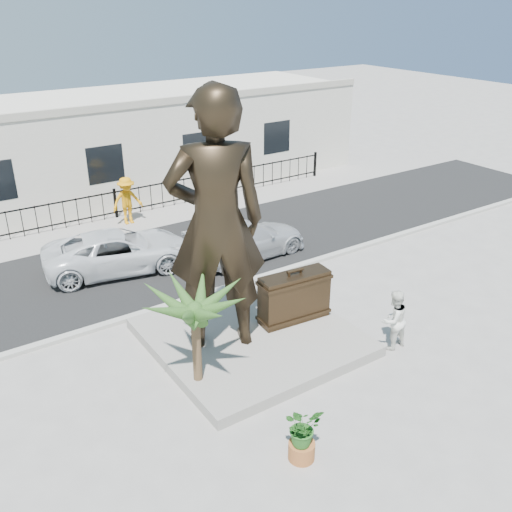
{
  "coord_description": "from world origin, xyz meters",
  "views": [
    {
      "loc": [
        -7.88,
        -9.72,
        8.81
      ],
      "look_at": [
        0.0,
        2.0,
        2.3
      ],
      "focal_mm": 40.0,
      "sensor_mm": 36.0,
      "label": 1
    }
  ],
  "objects_px": {
    "statue": "(216,223)",
    "tourist": "(393,320)",
    "car_white": "(119,251)",
    "suitcase": "(294,297)"
  },
  "relations": [
    {
      "from": "car_white",
      "to": "suitcase",
      "type": "bearing_deg",
      "value": -145.35
    },
    {
      "from": "statue",
      "to": "tourist",
      "type": "xyz_separation_m",
      "value": [
        3.97,
        -2.48,
        -2.84
      ]
    },
    {
      "from": "statue",
      "to": "car_white",
      "type": "bearing_deg",
      "value": -65.07
    },
    {
      "from": "suitcase",
      "to": "tourist",
      "type": "bearing_deg",
      "value": -49.06
    },
    {
      "from": "statue",
      "to": "tourist",
      "type": "height_order",
      "value": "statue"
    },
    {
      "from": "suitcase",
      "to": "car_white",
      "type": "relative_size",
      "value": 0.4
    },
    {
      "from": "suitcase",
      "to": "tourist",
      "type": "height_order",
      "value": "suitcase"
    },
    {
      "from": "statue",
      "to": "car_white",
      "type": "height_order",
      "value": "statue"
    },
    {
      "from": "statue",
      "to": "suitcase",
      "type": "bearing_deg",
      "value": -163.98
    },
    {
      "from": "tourist",
      "to": "suitcase",
      "type": "bearing_deg",
      "value": -54.01
    }
  ]
}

